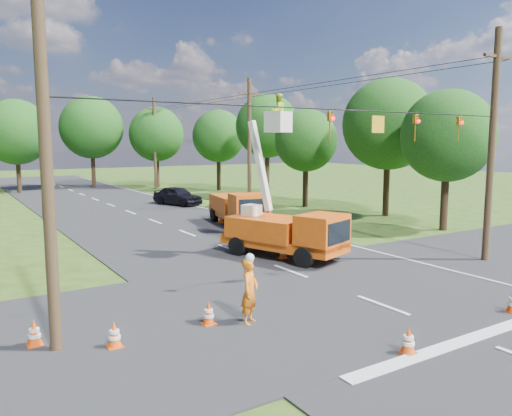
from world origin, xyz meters
TOP-DOWN VIEW (x-y plane):
  - ground at (0.00, 20.00)m, footprint 140.00×140.00m
  - road_main at (0.00, 20.00)m, footprint 12.00×100.00m
  - road_cross at (0.00, 2.00)m, footprint 56.00×10.00m
  - stop_bar at (0.00, -3.20)m, footprint 9.00×0.45m
  - edge_line at (5.60, 20.00)m, footprint 0.12×90.00m
  - bucket_truck at (1.29, 7.13)m, footprint 3.88×6.14m
  - second_truck at (3.94, 15.81)m, footprint 3.25×6.16m
  - ground_worker at (-4.38, 0.99)m, footprint 0.84×0.79m
  - distant_car at (4.78, 27.37)m, footprint 3.21×4.95m
  - traffic_cone_0 at (-2.17, -2.92)m, footprint 0.38×0.38m
  - traffic_cone_2 at (1.06, 6.98)m, footprint 0.38×0.38m
  - traffic_cone_3 at (3.64, 9.87)m, footprint 0.38×0.38m
  - traffic_cone_4 at (-5.45, 1.49)m, footprint 0.38×0.38m
  - traffic_cone_5 at (-8.21, 1.35)m, footprint 0.38×0.38m
  - traffic_cone_6 at (-9.93, 2.55)m, footprint 0.38×0.38m
  - traffic_cone_7 at (3.34, 17.15)m, footprint 0.38×0.38m
  - pole_right_near at (8.50, 2.00)m, footprint 1.80×0.30m
  - pole_right_mid at (8.50, 22.00)m, footprint 1.80×0.30m
  - pole_right_far at (8.50, 42.00)m, footprint 1.80×0.30m
  - pole_left at (-9.50, 2.00)m, footprint 0.30×0.30m
  - signal_span at (2.23, 1.99)m, footprint 18.00×0.29m
  - tree_right_a at (13.50, 8.00)m, footprint 5.40×5.40m
  - tree_right_b at (15.00, 14.00)m, footprint 6.40×6.40m
  - tree_right_c at (13.20, 21.00)m, footprint 5.00×5.00m
  - tree_right_d at (14.80, 29.00)m, footprint 6.00×6.00m
  - tree_right_e at (13.80, 37.00)m, footprint 5.60×5.60m
  - tree_far_a at (-5.00, 45.00)m, footprint 6.60×6.60m
  - tree_far_b at (3.00, 47.00)m, footprint 7.00×7.00m
  - tree_far_c at (9.50, 44.00)m, footprint 6.20×6.20m

SIDE VIEW (x-z plane):
  - ground at x=0.00m, z-range 0.00..0.00m
  - road_main at x=0.00m, z-range -0.03..0.03m
  - road_cross at x=0.00m, z-range -0.04..0.04m
  - stop_bar at x=0.00m, z-range -0.01..0.01m
  - edge_line at x=5.60m, z-range -0.01..0.01m
  - traffic_cone_0 at x=-2.17m, z-range 0.00..0.71m
  - traffic_cone_2 at x=1.06m, z-range 0.00..0.71m
  - traffic_cone_3 at x=3.64m, z-range 0.00..0.71m
  - traffic_cone_4 at x=-5.45m, z-range 0.00..0.71m
  - traffic_cone_5 at x=-8.21m, z-range 0.00..0.71m
  - traffic_cone_6 at x=-9.93m, z-range 0.00..0.71m
  - traffic_cone_7 at x=3.34m, z-range 0.00..0.71m
  - distant_car at x=4.78m, z-range 0.00..1.57m
  - ground_worker at x=-4.38m, z-range 0.00..1.93m
  - second_truck at x=3.94m, z-range 0.04..2.24m
  - bucket_truck at x=1.29m, z-range -2.13..5.22m
  - pole_left at x=-9.50m, z-range 0.00..9.00m
  - pole_right_near at x=8.50m, z-range 0.11..10.11m
  - pole_right_mid at x=8.50m, z-range 0.11..10.11m
  - pole_right_far at x=8.50m, z-range 0.11..10.11m
  - tree_right_c at x=13.20m, z-range 1.40..9.23m
  - tree_right_a at x=13.50m, z-range 1.42..9.70m
  - tree_right_e at x=13.80m, z-range 1.50..10.12m
  - signal_span at x=2.23m, z-range 5.34..6.41m
  - tree_far_c at x=9.50m, z-range 1.47..10.65m
  - tree_far_a at x=-5.00m, z-range 1.44..10.94m
  - tree_right_b at x=15.00m, z-range 1.61..11.26m
  - tree_right_d at x=14.80m, z-range 1.83..11.53m
  - tree_far_b at x=3.00m, z-range 1.65..11.97m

